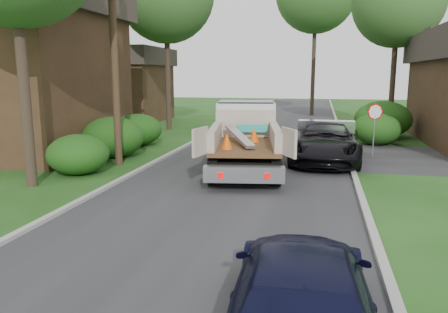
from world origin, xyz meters
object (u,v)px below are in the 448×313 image
object	(u,v)px
tree_right_far	(398,2)
black_pickup	(326,142)
utility_pole	(114,39)
house_left_near	(9,64)
house_left_far	(120,84)
stop_sign	(375,119)
flatbed_truck	(245,132)
navy_suv	(301,293)

from	to	relation	value
tree_right_far	black_pickup	size ratio (longest dim) A/B	1.85
tree_right_far	utility_pole	bearing A→B (deg)	-130.84
house_left_near	house_left_far	size ratio (longest dim) A/B	1.29
black_pickup	tree_right_far	bearing A→B (deg)	72.09
stop_sign	black_pickup	xyz separation A→B (m)	(-2.15, -1.44, -0.92)
flatbed_truck	house_left_near	bearing A→B (deg)	165.49
navy_suv	utility_pole	bearing A→B (deg)	-56.01
house_left_near	navy_suv	world-z (taller)	house_left_near
flatbed_truck	black_pickup	size ratio (longest dim) A/B	1.17
house_left_near	navy_suv	bearing A→B (deg)	-41.68
tree_right_far	stop_sign	bearing A→B (deg)	-101.81
house_left_near	utility_pole	bearing A→B (deg)	-17.20
utility_pole	tree_right_far	distance (m)	20.12
flatbed_truck	navy_suv	world-z (taller)	flatbed_truck
house_left_far	black_pickup	size ratio (longest dim) A/B	1.22
utility_pole	black_pickup	xyz separation A→B (m)	(8.53, 2.58, -4.31)
flatbed_truck	black_pickup	world-z (taller)	flatbed_truck
flatbed_truck	navy_suv	distance (m)	12.22
stop_sign	flatbed_truck	world-z (taller)	flatbed_truck
house_left_far	tree_right_far	bearing A→B (deg)	-5.44
stop_sign	utility_pole	bearing A→B (deg)	-159.38
house_left_far	tree_right_far	distance (m)	21.78
black_pickup	utility_pole	bearing A→B (deg)	-161.39
utility_pole	flatbed_truck	distance (m)	6.52
stop_sign	navy_suv	bearing A→B (deg)	-99.83
stop_sign	house_left_far	distance (m)	22.81
stop_sign	navy_suv	world-z (taller)	stop_sign
utility_pole	navy_suv	distance (m)	14.34
tree_right_far	house_left_far	bearing A→B (deg)	174.56
utility_pole	navy_suv	bearing A→B (deg)	-53.65
utility_pole	house_left_far	distance (m)	18.93
stop_sign	house_left_far	world-z (taller)	house_left_far
black_pickup	navy_suv	distance (m)	13.57
stop_sign	tree_right_far	distance (m)	13.08
tree_right_far	navy_suv	xyz separation A→B (m)	(-4.90, -26.00, -7.76)
house_left_near	flatbed_truck	world-z (taller)	house_left_near
house_left_near	tree_right_far	distance (m)	23.81
house_left_near	navy_suv	size ratio (longest dim) A/B	1.95
house_left_far	navy_suv	xyz separation A→B (m)	(16.10, -28.00, -2.33)
stop_sign	tree_right_far	bearing A→B (deg)	78.19
stop_sign	house_left_far	size ratio (longest dim) A/B	0.33
stop_sign	house_left_near	size ratio (longest dim) A/B	0.26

